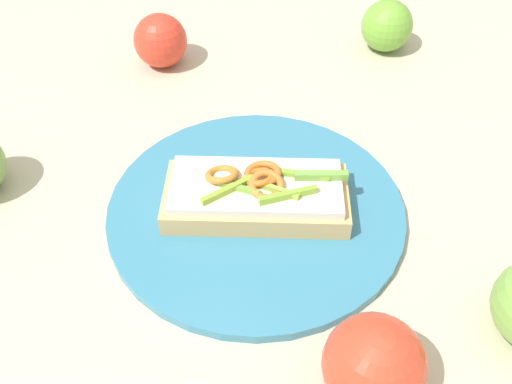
% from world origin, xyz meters
% --- Properties ---
extents(ground_plane, '(2.00, 2.00, 0.00)m').
position_xyz_m(ground_plane, '(0.00, 0.00, 0.00)').
color(ground_plane, '#BDB699').
rests_on(ground_plane, ground).
extents(plate, '(0.30, 0.30, 0.01)m').
position_xyz_m(plate, '(0.00, 0.00, 0.01)').
color(plate, teal).
rests_on(plate, ground_plane).
extents(sandwich, '(0.17, 0.20, 0.05)m').
position_xyz_m(sandwich, '(0.00, -0.00, 0.03)').
color(sandwich, tan).
rests_on(sandwich, plate).
extents(apple_1, '(0.08, 0.08, 0.07)m').
position_xyz_m(apple_1, '(0.16, 0.26, 0.04)').
color(apple_1, red).
rests_on(apple_1, ground_plane).
extents(apple_2, '(0.10, 0.10, 0.07)m').
position_xyz_m(apple_2, '(0.36, 0.03, 0.03)').
color(apple_2, '#6AA936').
rests_on(apple_2, ground_plane).
extents(apple_4, '(0.09, 0.09, 0.08)m').
position_xyz_m(apple_4, '(-0.11, -0.18, 0.04)').
color(apple_4, red).
rests_on(apple_4, ground_plane).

